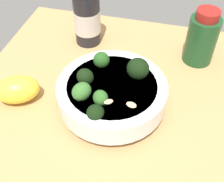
# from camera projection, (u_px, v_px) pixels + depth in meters

# --- Properties ---
(ground_plane) EXTENTS (0.62, 0.62, 0.05)m
(ground_plane) POSITION_uv_depth(u_px,v_px,m) (123.00, 118.00, 0.56)
(ground_plane) COLOR tan
(bowl_of_broccoli) EXTENTS (0.20, 0.20, 0.09)m
(bowl_of_broccoli) POSITION_uv_depth(u_px,v_px,m) (112.00, 92.00, 0.52)
(bowl_of_broccoli) COLOR white
(bowl_of_broccoli) RESTS_ON ground_plane
(lemon_wedge) EXTENTS (0.10, 0.09, 0.05)m
(lemon_wedge) POSITION_uv_depth(u_px,v_px,m) (17.00, 90.00, 0.54)
(lemon_wedge) COLOR yellow
(lemon_wedge) RESTS_ON ground_plane
(bottle_tall) EXTENTS (0.06, 0.06, 0.14)m
(bottle_tall) POSITION_uv_depth(u_px,v_px,m) (87.00, 17.00, 0.64)
(bottle_tall) COLOR black
(bottle_tall) RESTS_ON ground_plane
(bottle_short) EXTENTS (0.06, 0.06, 0.12)m
(bottle_short) POSITION_uv_depth(u_px,v_px,m) (202.00, 38.00, 0.60)
(bottle_short) COLOR #194723
(bottle_short) RESTS_ON ground_plane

